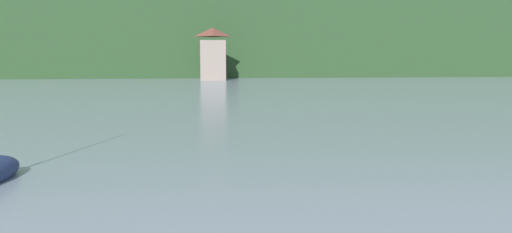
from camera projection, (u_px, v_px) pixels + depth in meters
The scene contains 2 objects.
wooded_hillside at pixel (230, 34), 128.47m from camera, with size 352.00×73.01×49.80m.
shore_building_central at pixel (213, 55), 80.98m from camera, with size 4.10×4.09×8.10m.
Camera 1 is at (-2.03, 35.17, 3.96)m, focal length 36.58 mm.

